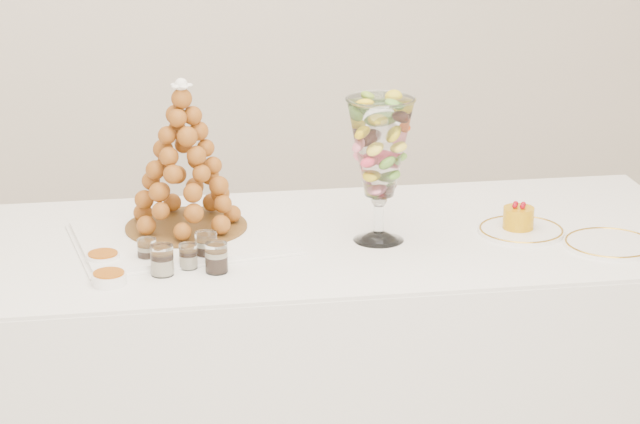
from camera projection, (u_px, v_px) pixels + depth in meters
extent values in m
cube|color=white|center=(313.00, 375.00, 3.46)|extent=(2.16, 0.97, 0.79)
cube|color=white|center=(312.00, 240.00, 3.34)|extent=(2.15, 0.97, 0.01)
cube|color=white|center=(182.00, 237.00, 3.31)|extent=(0.58, 0.46, 0.02)
cylinder|color=white|center=(379.00, 236.00, 3.32)|extent=(0.14, 0.14, 0.02)
cylinder|color=white|center=(379.00, 216.00, 3.30)|extent=(0.03, 0.03, 0.09)
sphere|color=white|center=(379.00, 199.00, 3.28)|extent=(0.04, 0.04, 0.04)
cylinder|color=white|center=(521.00, 231.00, 3.37)|extent=(0.23, 0.23, 0.01)
cylinder|color=white|center=(610.00, 244.00, 3.27)|extent=(0.24, 0.24, 0.01)
cylinder|color=white|center=(147.00, 251.00, 3.14)|extent=(0.05, 0.05, 0.07)
cylinder|color=white|center=(188.00, 256.00, 3.11)|extent=(0.05, 0.05, 0.06)
cylinder|color=white|center=(206.00, 247.00, 3.16)|extent=(0.06, 0.06, 0.08)
cylinder|color=white|center=(162.00, 260.00, 3.07)|extent=(0.07, 0.07, 0.08)
cylinder|color=white|center=(216.00, 258.00, 3.09)|extent=(0.07, 0.07, 0.08)
cylinder|color=white|center=(103.00, 259.00, 3.15)|extent=(0.08, 0.08, 0.03)
cylinder|color=white|center=(109.00, 279.00, 3.02)|extent=(0.09, 0.09, 0.03)
cylinder|color=brown|center=(186.00, 226.00, 3.36)|extent=(0.33, 0.33, 0.01)
cone|color=brown|center=(184.00, 155.00, 3.29)|extent=(0.33, 0.33, 0.39)
sphere|color=white|center=(181.00, 86.00, 3.23)|extent=(0.04, 0.04, 0.04)
cylinder|color=#CB8D09|center=(518.00, 218.00, 3.37)|extent=(0.08, 0.08, 0.06)
sphere|color=maroon|center=(523.00, 204.00, 3.36)|extent=(0.01, 0.01, 0.01)
sphere|color=maroon|center=(516.00, 204.00, 3.37)|extent=(0.01, 0.01, 0.01)
sphere|color=maroon|center=(515.00, 206.00, 3.35)|extent=(0.01, 0.01, 0.01)
sphere|color=maroon|center=(523.00, 207.00, 3.34)|extent=(0.01, 0.01, 0.01)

